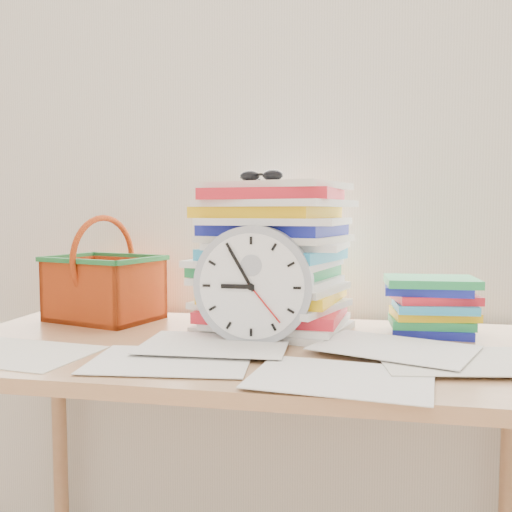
% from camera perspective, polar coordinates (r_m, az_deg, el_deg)
% --- Properties ---
extents(curtain, '(2.40, 0.01, 2.50)m').
position_cam_1_polar(curtain, '(1.68, 1.63, 12.91)').
color(curtain, silver).
rests_on(curtain, room_shell).
extents(desk, '(1.40, 0.70, 0.75)m').
position_cam_1_polar(desk, '(1.34, -1.16, -11.86)').
color(desk, '#AD7B51').
rests_on(desk, ground).
extents(paper_stack, '(0.42, 0.37, 0.38)m').
position_cam_1_polar(paper_stack, '(1.45, 1.61, -0.09)').
color(paper_stack, white).
rests_on(paper_stack, desk).
extents(clock, '(0.27, 0.05, 0.27)m').
position_cam_1_polar(clock, '(1.30, -0.22, -2.92)').
color(clock, '#A0A5AF').
rests_on(clock, desk).
extents(sunglasses, '(0.15, 0.14, 0.03)m').
position_cam_1_polar(sunglasses, '(1.40, 0.52, 8.04)').
color(sunglasses, black).
rests_on(sunglasses, paper_stack).
extents(book_stack, '(0.25, 0.20, 0.14)m').
position_cam_1_polar(book_stack, '(1.48, 17.23, -4.78)').
color(book_stack, white).
rests_on(book_stack, desk).
extents(basket, '(0.34, 0.29, 0.29)m').
position_cam_1_polar(basket, '(1.64, -14.95, -1.28)').
color(basket, '#BD4112').
rests_on(basket, desk).
extents(scattered_papers, '(1.26, 0.42, 0.02)m').
position_cam_1_polar(scattered_papers, '(1.32, -1.16, -8.50)').
color(scattered_papers, white).
rests_on(scattered_papers, desk).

